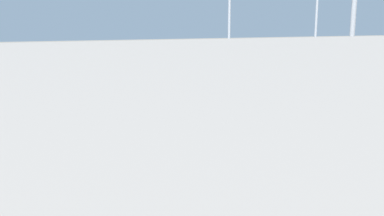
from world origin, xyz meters
TOP-DOWN VIEW (x-y plane):
  - ground_plane at (0.00, 0.00)m, footprint 400.00×400.00m
  - track_bed_0 at (0.00, -15.00)m, footprint 140.00×2.80m
  - track_bed_1 at (0.00, -10.00)m, footprint 140.00×2.80m
  - track_bed_2 at (0.00, -5.00)m, footprint 140.00×2.80m
  - track_bed_3 at (0.00, 0.00)m, footprint 140.00×2.80m
  - track_bed_4 at (0.00, 5.00)m, footprint 140.00×2.80m
  - track_bed_5 at (0.00, 10.00)m, footprint 140.00×2.80m
  - track_bed_6 at (0.00, 15.00)m, footprint 140.00×2.80m
  - train_on_track_3 at (-5.35, 0.00)m, footprint 47.20×3.06m
  - train_on_track_6 at (5.39, 15.00)m, footprint 90.60×3.06m
  - train_on_track_4 at (3.37, 5.00)m, footprint 139.00×3.00m
  - train_on_track_1 at (0.55, -10.00)m, footprint 66.40×3.06m
  - train_on_track_0 at (-11.59, -15.00)m, footprint 90.60×3.06m
  - signal_gantry at (14.16, 0.00)m, footprint 0.70×35.00m

SIDE VIEW (x-z plane):
  - ground_plane at x=0.00m, z-range 0.00..0.00m
  - track_bed_0 at x=0.00m, z-range 0.00..0.12m
  - track_bed_1 at x=0.00m, z-range 0.00..0.12m
  - track_bed_2 at x=0.00m, z-range 0.00..0.12m
  - track_bed_3 at x=0.00m, z-range 0.00..0.12m
  - track_bed_4 at x=0.00m, z-range 0.00..0.12m
  - track_bed_5 at x=0.00m, z-range 0.00..0.12m
  - track_bed_6 at x=0.00m, z-range 0.00..0.12m
  - train_on_track_3 at x=-5.35m, z-range 0.08..3.88m
  - train_on_track_4 at x=3.37m, z-range -0.13..4.27m
  - train_on_track_6 at x=5.39m, z-range -0.13..4.27m
  - train_on_track_0 at x=-11.59m, z-range -0.13..4.27m
  - train_on_track_1 at x=0.55m, z-range -0.11..4.29m
  - signal_gantry at x=14.16m, z-range 3.25..12.05m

